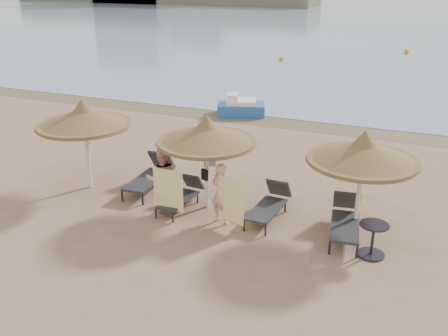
{
  "coord_description": "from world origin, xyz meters",
  "views": [
    {
      "loc": [
        4.64,
        -10.15,
        5.98
      ],
      "look_at": [
        -0.05,
        1.2,
        1.09
      ],
      "focal_mm": 40.0,
      "sensor_mm": 36.0,
      "label": 1
    }
  ],
  "objects_px": {
    "palapa_right": "(363,152)",
    "lounger_near_right": "(270,203)",
    "pedal_boat": "(240,107)",
    "lounger_near_left": "(182,195)",
    "person_left": "(162,174)",
    "palapa_center": "(207,134)",
    "side_table": "(372,241)",
    "person_right": "(221,189)",
    "lounger_far_left": "(151,174)",
    "lounger_far_right": "(345,219)",
    "palapa_left": "(84,118)"
  },
  "relations": [
    {
      "from": "person_left",
      "to": "pedal_boat",
      "type": "relative_size",
      "value": 0.88
    },
    {
      "from": "palapa_right",
      "to": "lounger_near_left",
      "type": "bearing_deg",
      "value": -175.65
    },
    {
      "from": "palapa_right",
      "to": "pedal_boat",
      "type": "xyz_separation_m",
      "value": [
        -6.33,
        8.81,
        -1.71
      ]
    },
    {
      "from": "palapa_right",
      "to": "lounger_near_left",
      "type": "distance_m",
      "value": 4.87
    },
    {
      "from": "lounger_near_left",
      "to": "person_right",
      "type": "distance_m",
      "value": 1.52
    },
    {
      "from": "palapa_center",
      "to": "lounger_far_right",
      "type": "distance_m",
      "value": 4.03
    },
    {
      "from": "palapa_right",
      "to": "lounger_near_right",
      "type": "xyz_separation_m",
      "value": [
        -2.17,
        -0.02,
        -1.69
      ]
    },
    {
      "from": "side_table",
      "to": "lounger_far_left",
      "type": "bearing_deg",
      "value": 167.85
    },
    {
      "from": "lounger_near_left",
      "to": "pedal_boat",
      "type": "distance_m",
      "value": 9.33
    },
    {
      "from": "palapa_center",
      "to": "side_table",
      "type": "bearing_deg",
      "value": -10.88
    },
    {
      "from": "lounger_far_left",
      "to": "lounger_near_left",
      "type": "bearing_deg",
      "value": -31.18
    },
    {
      "from": "lounger_near_left",
      "to": "person_left",
      "type": "bearing_deg",
      "value": -127.54
    },
    {
      "from": "palapa_left",
      "to": "pedal_boat",
      "type": "bearing_deg",
      "value": 81.77
    },
    {
      "from": "lounger_near_right",
      "to": "pedal_boat",
      "type": "distance_m",
      "value": 9.76
    },
    {
      "from": "palapa_right",
      "to": "person_right",
      "type": "distance_m",
      "value": 3.5
    },
    {
      "from": "lounger_near_left",
      "to": "person_left",
      "type": "relative_size",
      "value": 0.84
    },
    {
      "from": "lounger_near_right",
      "to": "person_left",
      "type": "xyz_separation_m",
      "value": [
        -2.72,
        -0.72,
        0.66
      ]
    },
    {
      "from": "palapa_center",
      "to": "lounger_near_right",
      "type": "height_order",
      "value": "palapa_center"
    },
    {
      "from": "palapa_right",
      "to": "pedal_boat",
      "type": "bearing_deg",
      "value": 125.7
    },
    {
      "from": "palapa_left",
      "to": "lounger_near_left",
      "type": "distance_m",
      "value": 3.57
    },
    {
      "from": "lounger_near_left",
      "to": "lounger_near_right",
      "type": "distance_m",
      "value": 2.39
    },
    {
      "from": "palapa_right",
      "to": "person_right",
      "type": "bearing_deg",
      "value": -166.03
    },
    {
      "from": "palapa_left",
      "to": "lounger_far_right",
      "type": "distance_m",
      "value": 7.61
    },
    {
      "from": "pedal_boat",
      "to": "palapa_right",
      "type": "bearing_deg",
      "value": -74.4
    },
    {
      "from": "lounger_far_right",
      "to": "lounger_near_right",
      "type": "bearing_deg",
      "value": 166.98
    },
    {
      "from": "palapa_right",
      "to": "lounger_near_left",
      "type": "height_order",
      "value": "palapa_right"
    },
    {
      "from": "palapa_left",
      "to": "lounger_near_right",
      "type": "xyz_separation_m",
      "value": [
        5.46,
        0.21,
        -1.74
      ]
    },
    {
      "from": "lounger_far_left",
      "to": "person_right",
      "type": "xyz_separation_m",
      "value": [
        2.74,
        -1.22,
        0.51
      ]
    },
    {
      "from": "side_table",
      "to": "person_left",
      "type": "bearing_deg",
      "value": 177.64
    },
    {
      "from": "lounger_near_left",
      "to": "pedal_boat",
      "type": "relative_size",
      "value": 0.75
    },
    {
      "from": "palapa_left",
      "to": "person_right",
      "type": "xyz_separation_m",
      "value": [
        4.43,
        -0.57,
        -1.19
      ]
    },
    {
      "from": "lounger_near_left",
      "to": "lounger_near_right",
      "type": "xyz_separation_m",
      "value": [
        2.37,
        0.32,
        0.03
      ]
    },
    {
      "from": "lounger_near_left",
      "to": "person_right",
      "type": "bearing_deg",
      "value": -14.94
    },
    {
      "from": "pedal_boat",
      "to": "lounger_far_right",
      "type": "bearing_deg",
      "value": -75.94
    },
    {
      "from": "lounger_far_left",
      "to": "lounger_far_right",
      "type": "height_order",
      "value": "lounger_far_left"
    },
    {
      "from": "side_table",
      "to": "person_right",
      "type": "xyz_separation_m",
      "value": [
        -3.72,
        0.17,
        0.56
      ]
    },
    {
      "from": "palapa_center",
      "to": "side_table",
      "type": "xyz_separation_m",
      "value": [
        4.41,
        -0.85,
        -1.69
      ]
    },
    {
      "from": "lounger_near_left",
      "to": "palapa_left",
      "type": "bearing_deg",
      "value": -178.24
    },
    {
      "from": "lounger_near_left",
      "to": "lounger_far_right",
      "type": "xyz_separation_m",
      "value": [
        4.32,
        0.15,
        0.06
      ]
    },
    {
      "from": "lounger_near_right",
      "to": "person_left",
      "type": "relative_size",
      "value": 0.92
    },
    {
      "from": "side_table",
      "to": "pedal_boat",
      "type": "bearing_deg",
      "value": 124.96
    },
    {
      "from": "palapa_center",
      "to": "person_right",
      "type": "relative_size",
      "value": 1.4
    },
    {
      "from": "palapa_left",
      "to": "palapa_center",
      "type": "xyz_separation_m",
      "value": [
        3.74,
        0.11,
        -0.06
      ]
    },
    {
      "from": "person_left",
      "to": "palapa_right",
      "type": "bearing_deg",
      "value": 164.88
    },
    {
      "from": "palapa_center",
      "to": "lounger_near_left",
      "type": "relative_size",
      "value": 1.5
    },
    {
      "from": "palapa_left",
      "to": "lounger_near_right",
      "type": "bearing_deg",
      "value": 2.18
    },
    {
      "from": "palapa_center",
      "to": "lounger_far_left",
      "type": "xyz_separation_m",
      "value": [
        -2.05,
        0.54,
        -1.63
      ]
    },
    {
      "from": "side_table",
      "to": "lounger_far_right",
      "type": "bearing_deg",
      "value": 133.17
    },
    {
      "from": "lounger_far_right",
      "to": "side_table",
      "type": "distance_m",
      "value": 1.07
    },
    {
      "from": "palapa_left",
      "to": "palapa_right",
      "type": "xyz_separation_m",
      "value": [
        7.64,
        0.23,
        -0.05
      ]
    }
  ]
}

